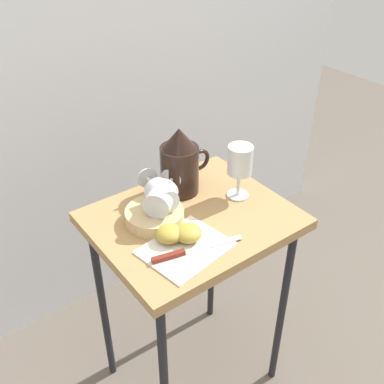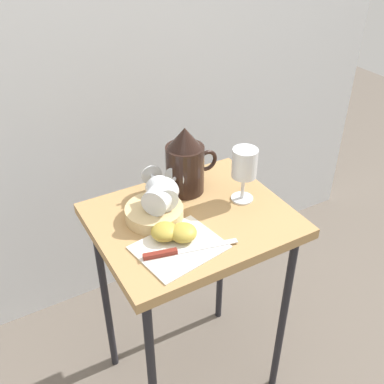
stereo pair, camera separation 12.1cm
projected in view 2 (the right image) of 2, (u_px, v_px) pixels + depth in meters
ground_plane at (192, 372)px, 1.65m from camera, size 6.00×6.00×0.00m
curtain_drape at (106, 66)px, 1.53m from camera, size 2.40×0.03×1.91m
table at (192, 239)px, 1.30m from camera, size 0.53×0.43×0.71m
linen_napkin at (179, 247)px, 1.14m from camera, size 0.23×0.20×0.00m
basket_tray at (154, 213)px, 1.24m from camera, size 0.16×0.16×0.03m
pitcher at (185, 166)px, 1.31m from camera, size 0.16×0.11×0.20m
wine_glass_upright at (245, 167)px, 1.26m from camera, size 0.07×0.07×0.16m
wine_glass_tipped_near at (161, 193)px, 1.22m from camera, size 0.09×0.15×0.07m
wine_glass_tipped_far at (161, 195)px, 1.21m from camera, size 0.16×0.14×0.07m
apple_half_left at (165, 232)px, 1.16m from camera, size 0.07×0.07×0.04m
apple_half_right at (183, 233)px, 1.16m from camera, size 0.07×0.07×0.04m
knife at (177, 251)px, 1.12m from camera, size 0.24×0.07×0.01m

